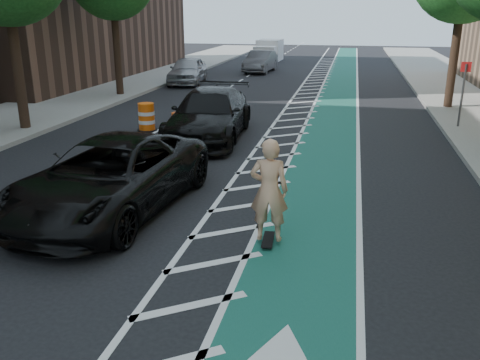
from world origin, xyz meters
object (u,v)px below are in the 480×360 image
(skateboarder, at_px, (269,190))
(suv_near, at_px, (111,176))
(barrel_a, at_px, (179,125))
(suv_far, at_px, (209,115))

(skateboarder, relative_size, suv_near, 0.34)
(skateboarder, bearing_deg, barrel_a, -64.46)
(suv_near, relative_size, suv_far, 1.00)
(suv_near, xyz_separation_m, suv_far, (0.30, 6.88, 0.04))
(barrel_a, bearing_deg, suv_far, -8.76)
(skateboarder, xyz_separation_m, suv_far, (-3.31, 7.82, -0.25))
(suv_near, distance_m, barrel_a, 7.13)
(skateboarder, bearing_deg, suv_far, -70.85)
(skateboarder, height_order, barrel_a, skateboarder)
(suv_near, relative_size, barrel_a, 6.96)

